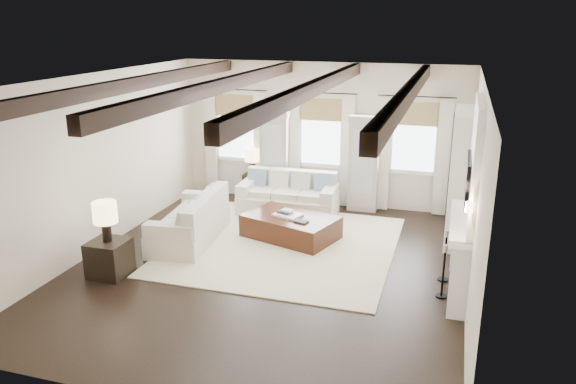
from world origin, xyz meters
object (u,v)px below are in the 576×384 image
(sofa_back, at_px, (289,197))
(side_table_front, at_px, (109,258))
(side_table_back, at_px, (253,186))
(sofa_left, at_px, (193,222))
(ottoman, at_px, (291,227))

(sofa_back, distance_m, side_table_front, 4.32)
(side_table_front, bearing_deg, side_table_back, 79.88)
(sofa_back, relative_size, side_table_front, 3.56)
(sofa_left, distance_m, ottoman, 1.89)
(ottoman, height_order, side_table_front, side_table_front)
(sofa_left, xyz_separation_m, side_table_front, (-0.65, -1.77, -0.08))
(side_table_front, height_order, side_table_back, same)
(side_table_back, bearing_deg, side_table_front, -100.12)
(sofa_back, xyz_separation_m, ottoman, (0.47, -1.40, -0.14))
(sofa_left, bearing_deg, side_table_front, -110.21)
(side_table_back, bearing_deg, sofa_back, -34.10)
(side_table_front, bearing_deg, sofa_left, 69.79)
(sofa_back, height_order, ottoman, sofa_back)
(sofa_left, height_order, ottoman, sofa_left)
(sofa_left, distance_m, side_table_back, 2.85)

